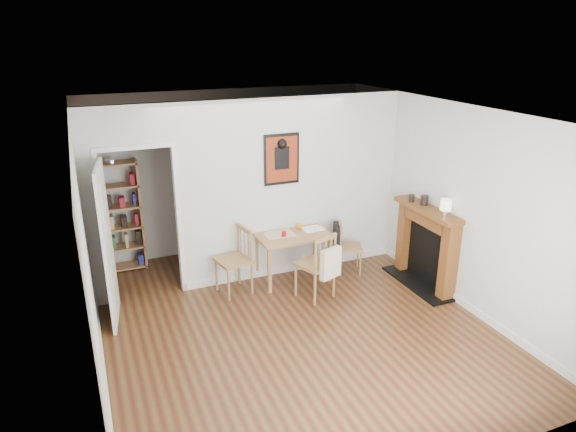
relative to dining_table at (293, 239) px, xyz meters
name	(u,v)px	position (x,y,z in m)	size (l,w,h in m)	color
ground	(292,322)	(-0.47, -1.10, -0.62)	(5.20, 5.20, 0.00)	#503619
room_shell	(262,193)	(-0.38, 0.24, 0.68)	(5.20, 5.20, 5.20)	#BBBBB9
dining_table	(293,239)	(0.00, 0.00, 0.00)	(1.04, 0.66, 0.71)	#977146
chair_left	(233,261)	(-0.91, -0.06, -0.16)	(0.55, 0.55, 0.93)	olive
chair_right	(348,247)	(0.86, -0.10, -0.22)	(0.55, 0.51, 0.78)	olive
chair_front	(316,265)	(0.08, -0.61, -0.14)	(0.61, 0.64, 0.95)	olive
bookshelf	(117,218)	(-2.27, 1.30, 0.21)	(0.71, 0.28, 1.68)	#977146
fireplace	(427,244)	(1.68, -0.85, -0.01)	(0.45, 1.25, 1.16)	brown
red_glass	(284,234)	(-0.16, -0.04, 0.13)	(0.06, 0.06, 0.08)	maroon
orange_fruit	(300,226)	(0.16, 0.14, 0.13)	(0.09, 0.09, 0.09)	orange
placemat	(279,234)	(-0.18, 0.06, 0.09)	(0.41, 0.31, 0.00)	beige
notebook	(313,229)	(0.34, 0.06, 0.09)	(0.31, 0.23, 0.02)	white
mantel_lamp	(446,206)	(1.63, -1.22, 0.68)	(0.15, 0.15, 0.23)	silver
ceramic_jar_a	(424,200)	(1.66, -0.74, 0.60)	(0.11, 0.11, 0.13)	black
ceramic_jar_b	(412,198)	(1.59, -0.54, 0.59)	(0.08, 0.08, 0.10)	black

